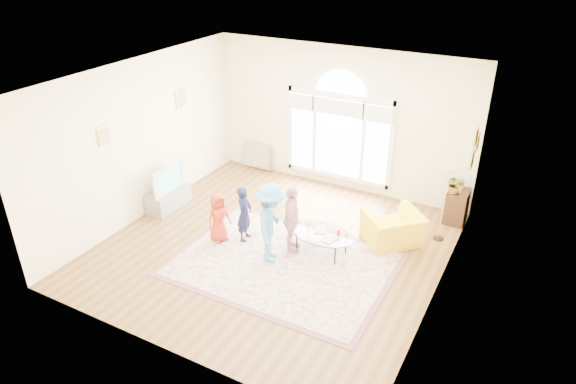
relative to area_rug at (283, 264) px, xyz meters
The scene contains 17 objects.
ground 0.58m from the area_rug, 136.53° to the left, with size 6.00×6.00×0.00m, color brown.
room_shell 3.61m from the area_rug, 97.22° to the left, with size 6.00×6.00×6.00m.
area_rug is the anchor object (origin of this frame).
rug_border 0.00m from the area_rug, 56.31° to the right, with size 3.80×2.80×0.01m, color brown.
tv_console 3.25m from the area_rug, 167.60° to the left, with size 0.45×1.00×0.42m, color gray.
television 3.31m from the area_rug, 167.57° to the left, with size 0.16×0.98×0.57m.
coffee_table 0.88m from the area_rug, 55.53° to the left, with size 1.26×0.84×0.54m.
armchair 2.19m from the area_rug, 46.82° to the left, with size 1.00×0.88×0.65m, color yellow.
side_cabinet 3.82m from the area_rug, 51.69° to the left, with size 0.40×0.50×0.70m, color black.
floor_lamp 3.36m from the area_rug, 44.10° to the left, with size 0.25×0.25×1.51m.
plant_pedestal 3.66m from the area_rug, 51.30° to the left, with size 0.20×0.20×0.70m, color white.
potted_plant 3.75m from the area_rug, 51.30° to the left, with size 0.34×0.29×0.38m, color #33722D.
leaning_picture 4.16m from the area_rug, 127.54° to the left, with size 0.80×0.05×0.62m, color tan.
child_red 1.53m from the area_rug, behind, with size 0.48×0.31×0.97m, color #B3311A.
child_navy 1.23m from the area_rug, 159.47° to the left, with size 0.40×0.26×1.10m, color #151936.
child_pink 0.81m from the area_rug, 98.49° to the left, with size 0.76×0.32×1.29m, color #EBA3B0.
child_blue 0.79m from the area_rug, behind, with size 0.96×0.55×1.48m, color #4C93BF.
Camera 1 is at (4.08, -6.99, 5.35)m, focal length 32.00 mm.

